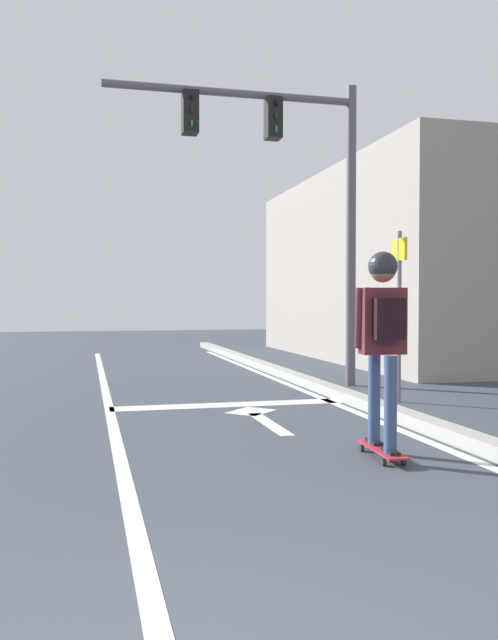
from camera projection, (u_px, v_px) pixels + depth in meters
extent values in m
cube|color=silver|center=(111.00, 419.00, 7.72)|extent=(0.12, 20.00, 0.01)
cube|color=silver|center=(348.00, 409.00, 8.44)|extent=(0.12, 20.00, 0.01)
cube|color=silver|center=(229.00, 405.00, 8.77)|extent=(3.12, 0.40, 0.01)
cube|color=silver|center=(269.00, 423.00, 7.42)|extent=(0.16, 1.40, 0.01)
cube|color=silver|center=(251.00, 411.00, 8.24)|extent=(0.71, 0.71, 0.01)
cube|color=#9EA098|center=(366.00, 403.00, 8.49)|extent=(0.24, 24.00, 0.14)
cube|color=#AF2534|center=(382.00, 449.00, 5.79)|extent=(0.25, 0.81, 0.02)
cube|color=#B2B2B7|center=(371.00, 444.00, 6.06)|extent=(0.15, 0.06, 0.01)
cylinder|color=#1E282E|center=(362.00, 448.00, 6.05)|extent=(0.03, 0.06, 0.06)
cylinder|color=#1E282E|center=(380.00, 447.00, 6.07)|extent=(0.03, 0.06, 0.06)
cube|color=#B2B2B7|center=(394.00, 458.00, 5.52)|extent=(0.15, 0.06, 0.01)
cylinder|color=#1E282E|center=(384.00, 462.00, 5.51)|extent=(0.03, 0.06, 0.06)
cylinder|color=#1E282E|center=(404.00, 461.00, 5.54)|extent=(0.03, 0.06, 0.06)
cylinder|color=#354B71|center=(374.00, 398.00, 5.97)|extent=(0.11, 0.11, 0.83)
cube|color=black|center=(374.00, 442.00, 5.98)|extent=(0.11, 0.25, 0.03)
cylinder|color=#354B71|center=(390.00, 405.00, 5.59)|extent=(0.11, 0.11, 0.83)
cube|color=black|center=(390.00, 451.00, 5.60)|extent=(0.11, 0.25, 0.03)
cube|color=#552128|center=(383.00, 321.00, 5.76)|extent=(0.40, 0.21, 0.58)
cylinder|color=#552128|center=(359.00, 318.00, 5.76)|extent=(0.07, 0.10, 0.53)
cylinder|color=#552128|center=(403.00, 318.00, 5.82)|extent=(0.07, 0.08, 0.53)
sphere|color=#92614E|center=(383.00, 269.00, 5.75)|extent=(0.23, 0.23, 0.23)
sphere|color=#292A30|center=(383.00, 266.00, 5.75)|extent=(0.26, 0.26, 0.26)
cube|color=black|center=(389.00, 319.00, 5.62)|extent=(0.27, 0.16, 0.36)
cylinder|color=#5B5660|center=(351.00, 237.00, 10.73)|extent=(0.16, 0.16, 4.87)
cylinder|color=#5B5660|center=(232.00, 93.00, 10.19)|extent=(3.96, 0.12, 0.12)
cube|color=black|center=(273.00, 119.00, 10.36)|extent=(0.24, 0.28, 0.64)
cylinder|color=#3A0605|center=(276.00, 103.00, 10.21)|extent=(0.02, 0.10, 0.10)
cylinder|color=#3C3106|center=(276.00, 116.00, 10.22)|extent=(0.02, 0.10, 0.10)
cylinder|color=green|center=(276.00, 129.00, 10.22)|extent=(0.02, 0.10, 0.10)
cube|color=black|center=(190.00, 113.00, 10.04)|extent=(0.24, 0.28, 0.64)
cylinder|color=#3A0605|center=(192.00, 97.00, 9.89)|extent=(0.02, 0.10, 0.10)
cylinder|color=#3C3106|center=(192.00, 110.00, 9.90)|extent=(0.02, 0.10, 0.10)
cylinder|color=green|center=(192.00, 124.00, 9.90)|extent=(0.02, 0.10, 0.10)
cylinder|color=slate|center=(399.00, 317.00, 8.98)|extent=(0.06, 0.06, 2.33)
cube|color=yellow|center=(399.00, 250.00, 8.96)|extent=(0.07, 0.44, 0.30)
cube|color=gray|center=(476.00, 268.00, 16.65)|extent=(8.39, 9.61, 4.44)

